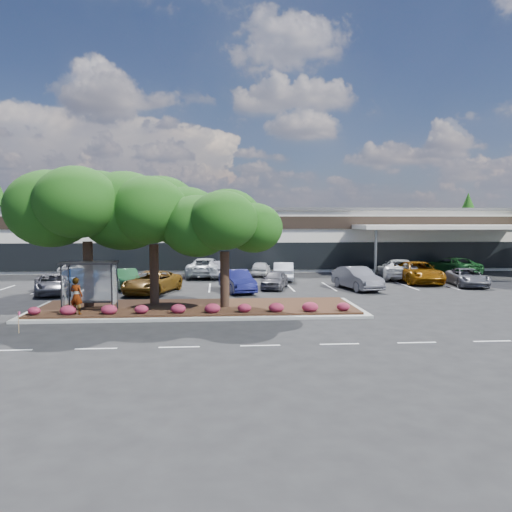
{
  "coord_description": "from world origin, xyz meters",
  "views": [
    {
      "loc": [
        -0.85,
        -23.44,
        4.94
      ],
      "look_at": [
        1.68,
        9.91,
        2.6
      ],
      "focal_mm": 35.0,
      "sensor_mm": 36.0,
      "label": 1
    }
  ],
  "objects": [
    {
      "name": "ground",
      "position": [
        0.0,
        0.0,
        0.0
      ],
      "size": [
        160.0,
        160.0,
        0.0
      ],
      "primitive_type": "plane",
      "color": "black",
      "rests_on": "ground"
    },
    {
      "name": "retail_store",
      "position": [
        0.06,
        33.91,
        3.15
      ],
      "size": [
        80.4,
        25.2,
        6.25
      ],
      "color": "white",
      "rests_on": "ground"
    },
    {
      "name": "landscape_island",
      "position": [
        -2.0,
        4.0,
        0.12
      ],
      "size": [
        18.0,
        6.0,
        0.26
      ],
      "color": "#9A9B96",
      "rests_on": "ground"
    },
    {
      "name": "lane_markings",
      "position": [
        -0.14,
        10.42,
        0.01
      ],
      "size": [
        33.12,
        20.06,
        0.01
      ],
      "color": "silver",
      "rests_on": "ground"
    },
    {
      "name": "shrub_row",
      "position": [
        -2.0,
        1.9,
        0.51
      ],
      "size": [
        17.0,
        0.8,
        0.5
      ],
      "primitive_type": null,
      "color": "maroon",
      "rests_on": "landscape_island"
    },
    {
      "name": "bus_shelter",
      "position": [
        -7.5,
        2.95,
        2.31
      ],
      "size": [
        2.75,
        1.55,
        2.59
      ],
      "color": "black",
      "rests_on": "landscape_island"
    },
    {
      "name": "island_tree_west",
      "position": [
        -8.0,
        4.5,
        4.21
      ],
      "size": [
        7.2,
        7.2,
        7.89
      ],
      "primitive_type": null,
      "color": "#163C0D",
      "rests_on": "landscape_island"
    },
    {
      "name": "island_tree_mid",
      "position": [
        -4.5,
        5.2,
        3.92
      ],
      "size": [
        6.6,
        6.6,
        7.32
      ],
      "primitive_type": null,
      "color": "#163C0D",
      "rests_on": "landscape_island"
    },
    {
      "name": "island_tree_east",
      "position": [
        -0.5,
        3.7,
        3.51
      ],
      "size": [
        5.8,
        5.8,
        6.5
      ],
      "primitive_type": null,
      "color": "#163C0D",
      "rests_on": "landscape_island"
    },
    {
      "name": "conifer_north_west",
      "position": [
        -30.0,
        46.0,
        5.0
      ],
      "size": [
        4.4,
        4.4,
        10.0
      ],
      "primitive_type": "cone",
      "color": "#163C0D",
      "rests_on": "ground"
    },
    {
      "name": "conifer_north_east",
      "position": [
        34.0,
        44.0,
        4.5
      ],
      "size": [
        3.96,
        3.96,
        9.0
      ],
      "primitive_type": "cone",
      "color": "#163C0D",
      "rests_on": "ground"
    },
    {
      "name": "person_waiting",
      "position": [
        -7.97,
        2.0,
        1.2
      ],
      "size": [
        0.8,
        0.65,
        1.87
      ],
      "primitive_type": "imported",
      "rotation": [
        0.0,
        0.0,
        2.8
      ],
      "color": "#594C47",
      "rests_on": "landscape_island"
    },
    {
      "name": "light_pole",
      "position": [
        -5.57,
        27.97,
        4.02
      ],
      "size": [
        1.42,
        0.72,
        9.13
      ],
      "rotation": [
        0.0,
        0.0,
        -0.29
      ],
      "color": "#9A9B96",
      "rests_on": "ground"
    },
    {
      "name": "survey_stake",
      "position": [
        -9.63,
        -1.0,
        0.63
      ],
      "size": [
        0.08,
        0.14,
        0.97
      ],
      "color": "#9F7E53",
      "rests_on": "ground"
    },
    {
      "name": "car_0",
      "position": [
        -11.51,
        14.1,
        0.77
      ],
      "size": [
        3.19,
        4.85,
        1.53
      ],
      "primitive_type": "imported",
      "rotation": [
        0.0,
        0.0,
        -0.34
      ],
      "color": "navy",
      "rests_on": "ground"
    },
    {
      "name": "car_1",
      "position": [
        -12.12,
        11.15,
        0.67
      ],
      "size": [
        3.71,
        5.32,
        1.35
      ],
      "primitive_type": "imported",
      "rotation": [
        0.0,
        0.0,
        0.33
      ],
      "color": "slate",
      "rests_on": "ground"
    },
    {
      "name": "car_2",
      "position": [
        -7.61,
        13.54,
        0.72
      ],
      "size": [
        2.9,
        4.6,
        1.43
      ],
      "primitive_type": "imported",
      "rotation": [
        0.0,
        0.0,
        0.35
      ],
      "color": "#1D4E2A",
      "rests_on": "ground"
    },
    {
      "name": "car_3",
      "position": [
        -5.4,
        11.05,
        0.75
      ],
      "size": [
        4.15,
        5.92,
        1.5
      ],
      "primitive_type": "imported",
      "rotation": [
        0.0,
        0.0,
        -0.34
      ],
      "color": "brown",
      "rests_on": "ground"
    },
    {
      "name": "car_4",
      "position": [
        0.46,
        11.16,
        0.77
      ],
      "size": [
        2.65,
        4.89,
        1.53
      ],
      "primitive_type": "imported",
      "rotation": [
        0.0,
        0.0,
        0.23
      ],
      "color": "navy",
      "rests_on": "ground"
    },
    {
      "name": "car_5",
      "position": [
        3.27,
        12.59,
        0.67
      ],
      "size": [
        2.64,
        4.19,
        1.33
      ],
      "primitive_type": "imported",
      "rotation": [
        0.0,
        0.0,
        -0.3
      ],
      "color": "#545359",
      "rests_on": "ground"
    },
    {
      "name": "car_6",
      "position": [
        9.16,
        11.74,
        0.82
      ],
      "size": [
        2.83,
        5.22,
        1.63
      ],
      "primitive_type": "imported",
      "rotation": [
        0.0,
        0.0,
        0.23
      ],
      "color": "#5D5B64",
      "rests_on": "ground"
    },
    {
      "name": "car_7",
      "position": [
        15.1,
        15.21,
        0.84
      ],
      "size": [
        2.97,
        6.14,
        1.68
      ],
      "primitive_type": "imported",
      "rotation": [
        0.0,
        0.0,
        -0.03
      ],
      "color": "#7B4305",
      "rests_on": "ground"
    },
    {
      "name": "car_8",
      "position": [
        18.05,
        12.95,
        0.67
      ],
      "size": [
        2.9,
        5.09,
        1.34
      ],
      "primitive_type": "imported",
      "rotation": [
        0.0,
        0.0,
        -0.15
      ],
      "color": "slate",
      "rests_on": "ground"
    },
    {
      "name": "car_9",
      "position": [
        -13.51,
        22.08,
        0.67
      ],
      "size": [
        2.25,
        4.84,
        1.34
      ],
      "primitive_type": "imported",
      "rotation": [
        0.0,
        0.0,
        3.14
      ],
      "color": "silver",
      "rests_on": "ground"
    },
    {
      "name": "car_11",
      "position": [
        -1.97,
        20.57,
        0.86
      ],
      "size": [
        3.48,
        6.43,
        1.71
      ],
      "primitive_type": "imported",
      "rotation": [
        0.0,
        0.0,
        3.03
      ],
      "color": "#AAB0B7",
      "rests_on": "ground"
    },
    {
      "name": "car_12",
      "position": [
        -0.94,
        19.89,
        0.75
      ],
      "size": [
        2.04,
        4.69,
        1.5
      ],
      "primitive_type": "imported",
      "rotation": [
        0.0,
        0.0,
        3.24
      ],
      "color": "slate",
      "rests_on": "ground"
    },
    {
      "name": "car_13",
      "position": [
        2.98,
        21.37,
        0.67
      ],
      "size": [
        2.25,
        4.13,
        1.33
      ],
      "primitive_type": "imported",
      "rotation": [
        0.0,
        0.0,
        2.96
      ],
      "color": "silver",
      "rests_on": "ground"
    },
    {
      "name": "car_14",
      "position": [
        4.59,
        17.76,
        0.76
      ],
      "size": [
        2.17,
        4.77,
        1.52
      ],
      "primitive_type": "imported",
      "rotation": [
        0.0,
        0.0,
        3.02
      ],
      "color": "silver",
      "rests_on": "ground"
    },
    {
      "name": "car_15",
      "position": [
        14.63,
        18.01,
        0.85
      ],
      "size": [
        4.5,
        6.67,
        1.7
      ],
      "primitive_type": "imported",
      "rotation": [
        0.0,
        0.0,
        2.84
      ],
      "color": "white",
      "rests_on": "ground"
    },
    {
      "name": "car_16",
      "position": [
        14.51,
        18.18,
        0.74
      ],
      "size": [
        2.75,
        5.45,
        1.48
      ],
      "primitive_type": "imported",
      "rotation": [
        0.0,
        0.0,
        3.2
      ],
      "color": "#BBBBBB",
      "rests_on": "ground"
    },
    {
      "name": "car_17",
      "position": [
        20.82,
        21.1,
        0.81
      ],
      "size": [
        3.74,
        6.22,
        1.62
      ],
      "primitive_type": "imported",
      "rotation": [
        0.0,
        0.0,
        3.33
      ],
      "color": "#15451D",
      "rests_on": "ground"
    }
  ]
}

